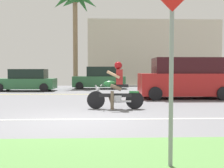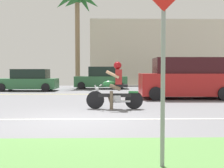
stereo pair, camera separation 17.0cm
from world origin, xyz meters
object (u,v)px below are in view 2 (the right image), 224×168
(parked_car_3, at_px, (182,81))
(street_sign, at_px, (163,48))
(suv_nearby, at_px, (186,79))
(parked_car_1, at_px, (28,81))
(parked_car_2, at_px, (102,79))
(palm_tree_0, at_px, (77,5))
(motorcyclist, at_px, (115,89))

(parked_car_3, height_order, street_sign, street_sign)
(suv_nearby, bearing_deg, parked_car_3, 76.12)
(suv_nearby, xyz_separation_m, parked_car_1, (-9.36, 5.44, -0.28))
(parked_car_1, distance_m, street_sign, 16.40)
(parked_car_1, xyz_separation_m, parked_car_2, (5.08, 2.15, 0.08))
(parked_car_1, bearing_deg, parked_car_3, 1.51)
(parked_car_3, distance_m, street_sign, 16.15)
(parked_car_1, xyz_separation_m, palm_tree_0, (2.92, 4.40, 6.25))
(parked_car_3, bearing_deg, parked_car_1, -178.49)
(parked_car_3, xyz_separation_m, street_sign, (-4.60, -15.45, 1.02))
(palm_tree_0, relative_size, street_sign, 3.01)
(parked_car_2, distance_m, palm_tree_0, 6.91)
(parked_car_2, relative_size, parked_car_3, 0.92)
(parked_car_3, relative_size, palm_tree_0, 0.53)
(suv_nearby, xyz_separation_m, palm_tree_0, (-6.44, 9.84, 5.97))
(parked_car_1, height_order, parked_car_3, parked_car_1)
(suv_nearby, xyz_separation_m, parked_car_3, (1.41, 5.72, -0.31))
(parked_car_3, bearing_deg, motorcyclist, -118.33)
(suv_nearby, height_order, palm_tree_0, palm_tree_0)
(suv_nearby, height_order, street_sign, street_sign)
(parked_car_1, relative_size, palm_tree_0, 0.49)
(motorcyclist, bearing_deg, parked_car_2, 93.22)
(motorcyclist, height_order, parked_car_1, motorcyclist)
(parked_car_2, height_order, parked_car_3, parked_car_2)
(motorcyclist, height_order, parked_car_3, motorcyclist)
(parked_car_2, xyz_separation_m, street_sign, (1.08, -17.32, 0.90))
(parked_car_2, bearing_deg, parked_car_1, -157.04)
(palm_tree_0, bearing_deg, suv_nearby, -56.81)
(palm_tree_0, distance_m, street_sign, 20.52)
(motorcyclist, relative_size, street_sign, 0.73)
(parked_car_1, bearing_deg, street_sign, -67.87)
(motorcyclist, relative_size, parked_car_3, 0.46)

